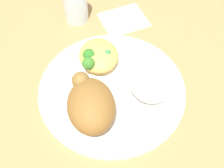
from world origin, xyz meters
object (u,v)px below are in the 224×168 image
at_px(rice_pile, 149,82).
at_px(napkin, 124,20).
at_px(roasted_chicken, 91,104).
at_px(water_glass, 75,3).
at_px(mac_cheese_with_broccoli, 97,56).
at_px(plate, 112,89).

height_order(rice_pile, napkin, rice_pile).
distance_m(roasted_chicken, rice_pile, 0.13).
relative_size(rice_pile, water_glass, 1.02).
relative_size(rice_pile, mac_cheese_with_broccoli, 1.04).
bearing_deg(mac_cheese_with_broccoli, water_glass, 11.34).
xyz_separation_m(roasted_chicken, mac_cheese_with_broccoli, (0.12, -0.03, -0.01)).
bearing_deg(water_glass, napkin, -102.22).
bearing_deg(mac_cheese_with_broccoli, roasted_chicken, 167.46).
relative_size(plate, roasted_chicken, 2.42).
bearing_deg(roasted_chicken, rice_pile, -70.65).
xyz_separation_m(water_glass, napkin, (-0.02, -0.11, -0.05)).
bearing_deg(napkin, water_glass, 77.78).
xyz_separation_m(rice_pile, water_glass, (0.24, 0.12, 0.02)).
distance_m(mac_cheese_with_broccoli, water_glass, 0.16).
bearing_deg(rice_pile, plate, 80.56).
height_order(plate, napkin, plate).
bearing_deg(rice_pile, water_glass, 27.21).
bearing_deg(roasted_chicken, mac_cheese_with_broccoli, -12.54).
relative_size(mac_cheese_with_broccoli, napkin, 0.87).
relative_size(plate, napkin, 2.73).
height_order(roasted_chicken, rice_pile, roasted_chicken).
relative_size(plate, water_glass, 3.11).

